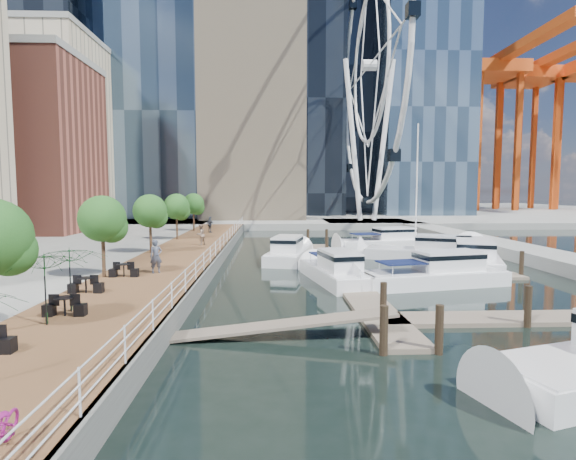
% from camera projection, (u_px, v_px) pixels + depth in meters
% --- Properties ---
extents(ground, '(520.00, 520.00, 0.00)m').
position_uv_depth(ground, '(312.00, 311.00, 21.89)').
color(ground, black).
rests_on(ground, ground).
extents(boardwalk, '(6.00, 60.00, 1.00)m').
position_uv_depth(boardwalk, '(184.00, 257.00, 36.42)').
color(boardwalk, brown).
rests_on(boardwalk, ground).
extents(seawall, '(0.25, 60.00, 1.00)m').
position_uv_depth(seawall, '(221.00, 257.00, 36.54)').
color(seawall, '#595954').
rests_on(seawall, ground).
extents(land_far, '(200.00, 114.00, 1.00)m').
position_uv_depth(land_far, '(277.00, 211.00, 123.39)').
color(land_far, gray).
rests_on(land_far, ground).
extents(breakwater, '(4.00, 60.00, 1.00)m').
position_uv_depth(breakwater, '(502.00, 248.00, 42.55)').
color(breakwater, gray).
rests_on(breakwater, ground).
extents(pier, '(14.00, 12.00, 1.00)m').
position_uv_depth(pier, '(367.00, 224.00, 74.17)').
color(pier, gray).
rests_on(pier, ground).
extents(railing, '(0.10, 60.00, 1.05)m').
position_uv_depth(railing, '(220.00, 244.00, 36.45)').
color(railing, white).
rests_on(railing, boardwalk).
extents(floating_docks, '(16.00, 34.00, 2.60)m').
position_uv_depth(floating_docks, '(410.00, 266.00, 32.10)').
color(floating_docks, '#6D6051').
rests_on(floating_docks, ground).
extents(ferris_wheel, '(5.80, 45.60, 47.80)m').
position_uv_depth(ferris_wheel, '(369.00, 66.00, 71.99)').
color(ferris_wheel, white).
rests_on(ferris_wheel, ground).
extents(port_cranes, '(40.00, 52.00, 38.00)m').
position_uv_depth(port_cranes, '(534.00, 137.00, 118.10)').
color(port_cranes, '#D84C14').
rests_on(port_cranes, ground).
extents(street_trees, '(2.60, 42.60, 4.60)m').
position_uv_depth(street_trees, '(150.00, 211.00, 35.00)').
color(street_trees, '#3F2B1C').
rests_on(street_trees, ground).
extents(cafe_tables, '(2.50, 13.70, 0.74)m').
position_uv_depth(cafe_tables, '(76.00, 295.00, 19.37)').
color(cafe_tables, black).
rests_on(cafe_tables, ground).
extents(yacht_foreground, '(10.55, 4.80, 2.15)m').
position_uv_depth(yacht_foreground, '(432.00, 286.00, 27.71)').
color(yacht_foreground, white).
rests_on(yacht_foreground, ground).
extents(pedestrian_near, '(0.85, 0.74, 1.97)m').
position_uv_depth(pedestrian_near, '(156.00, 256.00, 26.51)').
color(pedestrian_near, '#444A5B').
rests_on(pedestrian_near, boardwalk).
extents(pedestrian_mid, '(1.11, 1.16, 1.89)m').
position_uv_depth(pedestrian_mid, '(201.00, 235.00, 40.33)').
color(pedestrian_mid, '#856D5C').
rests_on(pedestrian_mid, boardwalk).
extents(pedestrian_far, '(1.14, 1.07, 1.89)m').
position_uv_depth(pedestrian_far, '(210.00, 225.00, 52.54)').
color(pedestrian_far, '#363B44').
rests_on(pedestrian_far, boardwalk).
extents(moored_yachts, '(21.24, 37.60, 11.50)m').
position_uv_depth(moored_yachts, '(418.00, 264.00, 36.05)').
color(moored_yachts, silver).
rests_on(moored_yachts, ground).
extents(cafe_seating, '(4.19, 10.59, 2.65)m').
position_uv_depth(cafe_seating, '(40.00, 295.00, 15.30)').
color(cafe_seating, '#0F3818').
rests_on(cafe_seating, ground).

